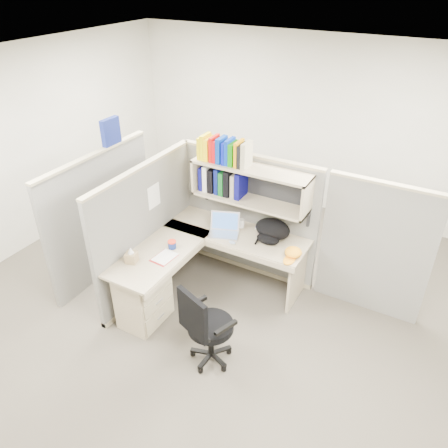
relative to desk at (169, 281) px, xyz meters
The scene contains 14 objects.
ground 0.66m from the desk, 35.01° to the left, with size 6.00×6.00×0.00m, color #343028.
room_shell 1.28m from the desk, 35.01° to the left, with size 6.00×6.00×6.00m.
cubicle 0.88m from the desk, 86.86° to the left, with size 3.79×1.84×1.95m.
desk is the anchor object (origin of this frame).
laptop 0.90m from the desk, 68.62° to the left, with size 0.35×0.35×0.25m, color silver, non-canonical shape.
backpack 1.30m from the desk, 47.79° to the left, with size 0.42×0.32×0.25m, color black, non-canonical shape.
orange_cap 1.43m from the desk, 32.13° to the left, with size 0.19×0.22×0.10m, color orange, non-canonical shape.
snack_canister 0.41m from the desk, 110.72° to the left, with size 0.10×0.10×0.09m.
tissue_box 0.54m from the desk, 145.22° to the right, with size 0.12×0.12×0.19m, color #987F56, non-canonical shape.
mouse 0.85m from the desk, 53.17° to the left, with size 0.08×0.05×0.03m, color #7D90B2.
paper_cup 1.14m from the desk, 68.62° to the left, with size 0.07×0.07×0.10m, color white.
book_stack 1.35m from the desk, 59.39° to the left, with size 0.15×0.21×0.10m, color gray, non-canonical shape.
loose_paper 0.30m from the desk, 148.52° to the left, with size 0.19×0.26×0.00m, color white, non-canonical shape.
task_chair 0.90m from the desk, 29.83° to the right, with size 0.56×0.52×0.97m.
Camera 1 is at (2.03, -3.36, 3.55)m, focal length 35.00 mm.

